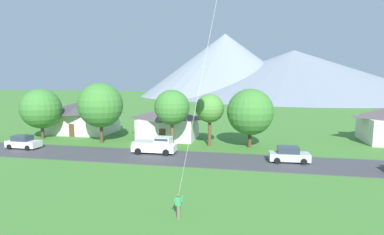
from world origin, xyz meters
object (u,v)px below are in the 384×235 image
object	(u,v)px
house_right_center	(84,116)
pickup_truck_white_west_side	(156,145)
tree_far_right	(210,109)
tree_center	(250,112)
house_leftmost	(168,123)
tree_right_of_center	(101,105)
tree_near_right	(172,107)
parked_car_white_mid_east	(23,142)
parked_car_silver_mid_west	(289,155)
tree_near_left	(41,109)

from	to	relation	value
house_right_center	pickup_truck_white_west_side	distance (m)	20.05
tree_far_right	tree_center	bearing A→B (deg)	1.29
house_leftmost	tree_center	xyz separation A→B (m)	(12.04, -3.70, 2.23)
tree_right_of_center	tree_far_right	world-z (taller)	tree_right_of_center
tree_near_right	parked_car_white_mid_east	world-z (taller)	tree_near_right
tree_center	parked_car_silver_mid_west	distance (m)	8.86
tree_far_right	parked_car_white_mid_east	xyz separation A→B (m)	(-23.14, -6.50, -4.16)
house_leftmost	parked_car_silver_mid_west	bearing A→B (deg)	-32.72
tree_near_right	pickup_truck_white_west_side	world-z (taller)	tree_near_right
house_leftmost	parked_car_white_mid_east	bearing A→B (deg)	-147.76
tree_near_left	pickup_truck_white_west_side	distance (m)	20.93
house_leftmost	tree_right_of_center	world-z (taller)	tree_right_of_center
tree_near_left	tree_right_of_center	xyz separation A→B (m)	(10.25, -1.15, 0.78)
pickup_truck_white_west_side	parked_car_silver_mid_west	bearing A→B (deg)	-3.67
parked_car_silver_mid_west	parked_car_white_mid_east	xyz separation A→B (m)	(-32.67, 0.15, 0.00)
tree_far_right	pickup_truck_white_west_side	world-z (taller)	tree_far_right
tree_far_right	tree_near_right	bearing A→B (deg)	-153.27
tree_near_right	pickup_truck_white_west_side	distance (m)	5.55
tree_right_of_center	tree_near_right	world-z (taller)	tree_right_of_center
tree_center	tree_right_of_center	bearing A→B (deg)	-177.38
house_leftmost	tree_center	size ratio (longest dim) A/B	1.15
tree_near_left	tree_near_right	distance (m)	21.09
house_leftmost	tree_near_right	xyz separation A→B (m)	(2.23, -6.11, 2.86)
house_right_center	parked_car_white_mid_east	xyz separation A→B (m)	(-1.25, -12.54, -1.88)
house_right_center	tree_center	distance (m)	27.86
tree_right_of_center	pickup_truck_white_west_side	size ratio (longest dim) A/B	1.61
tree_right_of_center	tree_far_right	size ratio (longest dim) A/B	1.21
tree_center	tree_far_right	world-z (taller)	tree_center
house_right_center	tree_right_of_center	xyz separation A→B (m)	(6.69, -6.85, 2.53)
house_leftmost	parked_car_silver_mid_west	distance (m)	19.44
parked_car_silver_mid_west	house_right_center	bearing A→B (deg)	158.01
tree_right_of_center	parked_car_silver_mid_west	xyz separation A→B (m)	(24.74, -5.84, -4.41)
tree_right_of_center	parked_car_silver_mid_west	bearing A→B (deg)	-13.28
tree_far_right	parked_car_white_mid_east	size ratio (longest dim) A/B	1.63
tree_near_right	tree_near_left	bearing A→B (deg)	172.86
tree_near_left	tree_right_of_center	bearing A→B (deg)	-6.40
house_right_center	tree_far_right	bearing A→B (deg)	-15.42
house_leftmost	parked_car_silver_mid_west	world-z (taller)	house_leftmost
house_leftmost	tree_near_left	distance (m)	19.12
tree_near_left	parked_car_silver_mid_west	bearing A→B (deg)	-11.30
tree_near_left	tree_far_right	world-z (taller)	tree_near_left
tree_center	tree_near_right	world-z (taller)	tree_center
tree_near_right	pickup_truck_white_west_side	xyz separation A→B (m)	(-1.16, -3.39, -4.23)
tree_near_right	parked_car_white_mid_east	distance (m)	19.57
tree_near_left	tree_far_right	size ratio (longest dim) A/B	1.07
tree_near_left	parked_car_silver_mid_west	size ratio (longest dim) A/B	1.74
tree_center	parked_car_silver_mid_west	xyz separation A→B (m)	(4.26, -6.77, -3.80)
house_right_center	house_leftmost	bearing A→B (deg)	-8.33
tree_near_left	tree_center	size ratio (longest dim) A/B	0.97
house_right_center	tree_center	xyz separation A→B (m)	(27.16, -5.92, 1.92)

